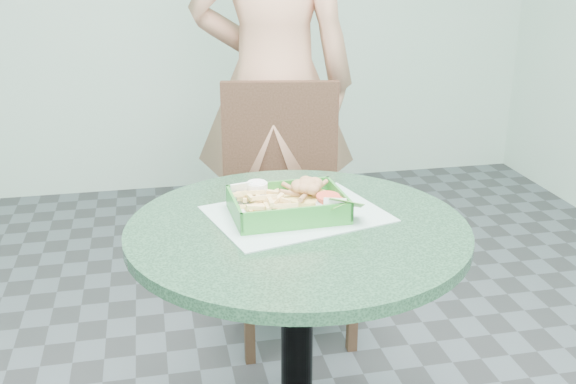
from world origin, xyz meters
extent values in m
cylinder|color=black|center=(0.00, 0.00, 0.38)|extent=(0.08, 0.08, 0.70)
cylinder|color=#1C3726|center=(0.00, 0.00, 0.73)|extent=(0.83, 0.83, 0.03)
cube|color=#432410|center=(0.15, 0.76, 0.45)|extent=(0.44, 0.44, 0.04)
cube|color=#432410|center=(0.15, 0.96, 0.70)|extent=(0.44, 0.04, 0.46)
cube|color=#432410|center=(-0.04, 0.57, 0.21)|extent=(0.04, 0.04, 0.43)
cube|color=#432410|center=(0.34, 0.57, 0.21)|extent=(0.04, 0.04, 0.43)
cube|color=#432410|center=(-0.04, 0.95, 0.21)|extent=(0.04, 0.04, 0.43)
cube|color=#432410|center=(0.34, 0.95, 0.21)|extent=(0.04, 0.04, 0.43)
imported|color=tan|center=(0.15, 1.12, 1.06)|extent=(0.87, 0.67, 2.11)
cube|color=#97B9B1|center=(0.01, 0.06, 0.75)|extent=(0.48, 0.41, 0.00)
cube|color=#2A812E|center=(-0.01, 0.06, 0.76)|extent=(0.28, 0.20, 0.01)
cube|color=white|center=(-0.01, 0.06, 0.76)|extent=(0.26, 0.19, 0.00)
cube|color=#2A812E|center=(-0.01, 0.16, 0.78)|extent=(0.28, 0.01, 0.05)
cube|color=#2A812E|center=(-0.01, -0.04, 0.78)|extent=(0.28, 0.01, 0.05)
cube|color=#2A812E|center=(0.12, 0.06, 0.78)|extent=(0.01, 0.20, 0.05)
cube|color=#2A812E|center=(-0.15, 0.06, 0.78)|extent=(0.01, 0.20, 0.05)
cylinder|color=tan|center=(0.05, 0.10, 0.78)|extent=(0.12, 0.12, 0.02)
cylinder|color=white|center=(-0.07, 0.15, 0.80)|extent=(0.06, 0.06, 0.03)
cylinder|color=white|center=(-0.07, 0.15, 0.81)|extent=(0.05, 0.05, 0.00)
cylinder|color=white|center=(0.08, 0.02, 0.78)|extent=(0.07, 0.07, 0.02)
torus|color=white|center=(0.08, 0.02, 0.79)|extent=(0.06, 0.06, 0.01)
cylinder|color=#DE4A33|center=(0.08, 0.02, 0.80)|extent=(0.06, 0.06, 0.01)
camera|label=1|loc=(-0.33, -1.46, 1.41)|focal=42.00mm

